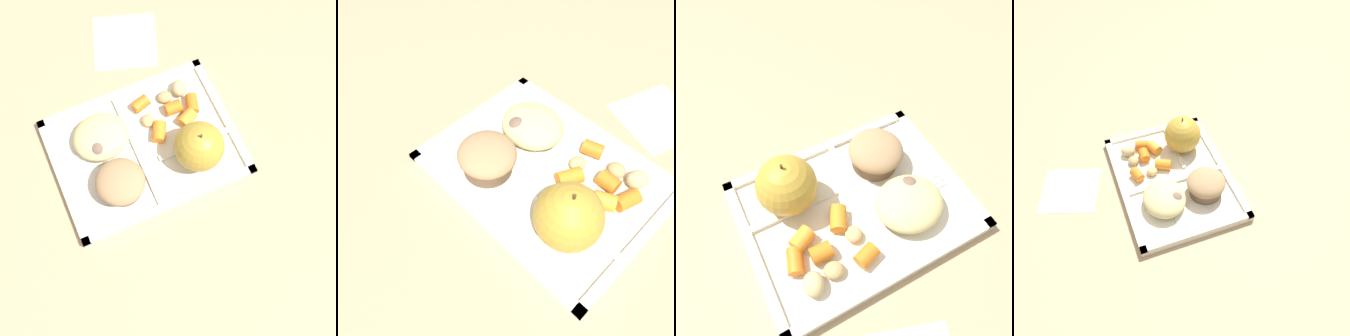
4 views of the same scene
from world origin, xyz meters
The scene contains 19 objects.
ground centered at (0.00, 0.00, 0.00)m, with size 6.00×6.00×0.00m, color tan.
lunch_tray centered at (0.00, 0.00, 0.01)m, with size 0.33×0.25×0.02m.
green_apple centered at (-0.08, 0.05, 0.06)m, with size 0.09×0.09×0.10m.
bran_muffin centered at (0.07, 0.05, 0.04)m, with size 0.09×0.09×0.05m.
carrot_slice_diagonal centered at (-0.11, -0.04, 0.02)m, with size 0.02×0.02×0.03m, color orange.
carrot_slice_back centered at (-0.03, -0.08, 0.02)m, with size 0.02×0.02×0.03m, color orange.
carrot_slice_large centered at (-0.08, -0.05, 0.02)m, with size 0.02×0.02×0.03m, color orange.
carrot_slice_edge centered at (-0.09, -0.02, 0.02)m, with size 0.02×0.02×0.03m, color orange.
carrot_slice_near_corner centered at (-0.03, -0.01, 0.02)m, with size 0.02×0.02×0.04m, color orange.
potato_chunk_wedge centered at (-0.07, -0.07, 0.02)m, with size 0.03×0.02×0.02m, color tan.
potato_chunk_browned centered at (-0.10, -0.08, 0.02)m, with size 0.03×0.03×0.02m, color tan.
potato_chunk_large centered at (-0.03, -0.04, 0.02)m, with size 0.02×0.03×0.02m, color tan.
egg_noodle_pile centered at (0.07, -0.04, 0.03)m, with size 0.10×0.09×0.04m, color #D6C684.
meatball_back centered at (0.08, -0.02, 0.03)m, with size 0.04×0.04×0.04m, color #755B4C.
meatball_front centered at (0.07, -0.06, 0.03)m, with size 0.03×0.03×0.03m, color brown.
meatball_center centered at (0.04, -0.04, 0.03)m, with size 0.03×0.03×0.03m, color #755B4C.
meatball_side centered at (0.06, -0.04, 0.03)m, with size 0.04×0.04×0.04m, color brown.
plastic_fork centered at (0.09, -0.02, 0.01)m, with size 0.15×0.02×0.00m.
paper_napkin centered at (-0.05, -0.23, 0.00)m, with size 0.13×0.13×0.00m, color white.
Camera 2 is at (-0.18, 0.25, 0.45)m, focal length 38.38 mm.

